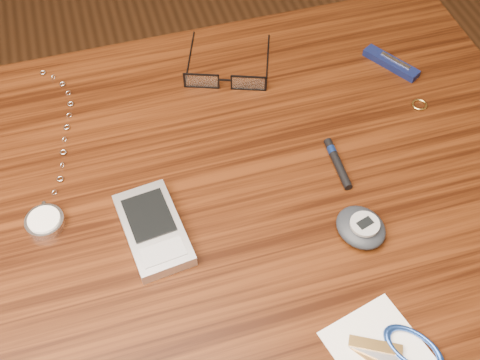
{
  "coord_description": "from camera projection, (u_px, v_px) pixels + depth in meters",
  "views": [
    {
      "loc": [
        -0.07,
        -0.43,
        1.38
      ],
      "look_at": [
        0.06,
        0.03,
        0.76
      ],
      "focal_mm": 45.0,
      "sensor_mm": 36.0,
      "label": 1
    }
  ],
  "objects": [
    {
      "name": "pedometer",
      "position": [
        361.0,
        227.0,
        0.73
      ],
      "size": [
        0.07,
        0.08,
        0.03
      ],
      "color": "black",
      "rests_on": "desk"
    },
    {
      "name": "eyeglasses",
      "position": [
        225.0,
        79.0,
        0.89
      ],
      "size": [
        0.16,
        0.16,
        0.03
      ],
      "color": "black",
      "rests_on": "desk"
    },
    {
      "name": "desk",
      "position": [
        202.0,
        252.0,
        0.84
      ],
      "size": [
        1.0,
        0.7,
        0.75
      ],
      "color": "#3B1909",
      "rests_on": "ground"
    },
    {
      "name": "notepad_keys",
      "position": [
        398.0,
        350.0,
        0.65
      ],
      "size": [
        0.13,
        0.12,
        0.01
      ],
      "color": "white",
      "rests_on": "desk"
    },
    {
      "name": "pocket_knife",
      "position": [
        391.0,
        63.0,
        0.92
      ],
      "size": [
        0.06,
        0.09,
        0.01
      ],
      "color": "#0C0D3A",
      "rests_on": "desk"
    },
    {
      "name": "black_blue_pen",
      "position": [
        337.0,
        162.0,
        0.8
      ],
      "size": [
        0.01,
        0.08,
        0.01
      ],
      "color": "black",
      "rests_on": "desk"
    },
    {
      "name": "pda_phone",
      "position": [
        153.0,
        229.0,
        0.74
      ],
      "size": [
        0.08,
        0.13,
        0.02
      ],
      "color": "silver",
      "rests_on": "desk"
    },
    {
      "name": "pocket_watch",
      "position": [
        46.0,
        216.0,
        0.75
      ],
      "size": [
        0.08,
        0.31,
        0.02
      ],
      "color": "silver",
      "rests_on": "desk"
    },
    {
      "name": "gold_ring",
      "position": [
        419.0,
        105.0,
        0.87
      ],
      "size": [
        0.02,
        0.02,
        0.0
      ],
      "primitive_type": "torus",
      "rotation": [
        0.0,
        0.0,
        -0.05
      ],
      "color": "#DCB75D",
      "rests_on": "desk"
    }
  ]
}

